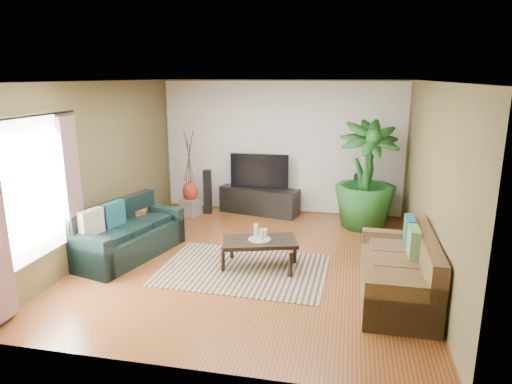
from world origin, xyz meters
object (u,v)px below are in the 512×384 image
(television, at_px, (259,171))
(speaker_left, at_px, (208,192))
(tv_stand, at_px, (259,201))
(sofa_right, at_px, (397,266))
(side_table, at_px, (132,224))
(speaker_right, at_px, (358,197))
(pedestal, at_px, (191,207))
(coffee_table, at_px, (260,254))
(sofa_left, at_px, (129,231))
(potted_plant, at_px, (366,175))
(vase, at_px, (190,192))

(television, bearing_deg, speaker_left, -169.78)
(tv_stand, bearing_deg, sofa_right, -40.42)
(television, height_order, side_table, television)
(speaker_right, xyz_separation_m, pedestal, (-3.36, -0.38, -0.29))
(coffee_table, height_order, speaker_left, speaker_left)
(sofa_left, distance_m, tv_stand, 3.12)
(coffee_table, height_order, television, television)
(potted_plant, bearing_deg, sofa_right, -82.95)
(sofa_left, distance_m, speaker_left, 2.56)
(coffee_table, bearing_deg, side_table, 146.71)
(sofa_left, xyz_separation_m, coffee_table, (2.10, -0.02, -0.21))
(sofa_right, bearing_deg, side_table, -106.23)
(sofa_left, bearing_deg, speaker_right, -37.92)
(speaker_right, distance_m, pedestal, 3.39)
(speaker_left, bearing_deg, potted_plant, -16.77)
(pedestal, bearing_deg, potted_plant, -1.36)
(sofa_left, distance_m, sofa_right, 4.04)
(potted_plant, distance_m, side_table, 4.29)
(speaker_right, bearing_deg, speaker_left, -157.37)
(sofa_left, distance_m, vase, 2.32)
(side_table, bearing_deg, sofa_right, -16.59)
(speaker_left, bearing_deg, pedestal, -159.62)
(sofa_right, relative_size, side_table, 3.25)
(sofa_left, bearing_deg, sofa_right, -83.49)
(sofa_left, bearing_deg, pedestal, 10.19)
(sofa_right, relative_size, vase, 4.47)
(sofa_right, bearing_deg, potted_plant, -172.59)
(potted_plant, relative_size, vase, 4.67)
(speaker_left, xyz_separation_m, speaker_right, (3.05, 0.19, 0.01))
(sofa_right, distance_m, television, 4.12)
(sofa_left, height_order, tv_stand, sofa_left)
(television, bearing_deg, tv_stand, 0.00)
(tv_stand, xyz_separation_m, television, (-0.00, 0.00, 0.62))
(speaker_left, bearing_deg, vase, -159.62)
(coffee_table, distance_m, vase, 3.03)
(coffee_table, bearing_deg, television, 84.88)
(potted_plant, relative_size, pedestal, 5.98)
(coffee_table, bearing_deg, speaker_right, 45.53)
(potted_plant, xyz_separation_m, pedestal, (-3.46, 0.08, -0.83))
(speaker_right, height_order, side_table, speaker_right)
(potted_plant, bearing_deg, coffee_table, -124.49)
(tv_stand, bearing_deg, vase, -151.42)
(tv_stand, height_order, speaker_left, speaker_left)
(coffee_table, height_order, pedestal, coffee_table)
(coffee_table, distance_m, potted_plant, 2.85)
(sofa_left, height_order, pedestal, sofa_left)
(sofa_right, bearing_deg, television, -142.91)
(speaker_right, relative_size, potted_plant, 0.46)
(television, height_order, pedestal, television)
(potted_plant, bearing_deg, side_table, -158.73)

